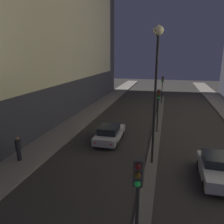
% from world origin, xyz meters
% --- Properties ---
extents(building_left, '(6.01, 42.69, 25.70)m').
position_xyz_m(building_left, '(-13.32, 21.34, 12.86)').
color(building_left, '#383842').
rests_on(building_left, ground).
extents(median_strip, '(0.79, 36.29, 0.12)m').
position_xyz_m(median_strip, '(0.00, 19.15, 0.06)').
color(median_strip, '#56544F').
rests_on(median_strip, ground).
extents(traffic_light_near, '(0.32, 0.42, 4.16)m').
position_xyz_m(traffic_light_near, '(0.00, 3.54, 3.19)').
color(traffic_light_near, black).
rests_on(traffic_light_near, median_strip).
extents(traffic_light_mid, '(0.32, 0.42, 4.16)m').
position_xyz_m(traffic_light_mid, '(0.00, 17.97, 3.19)').
color(traffic_light_mid, black).
rests_on(traffic_light_mid, median_strip).
extents(traffic_light_far, '(0.32, 0.42, 4.16)m').
position_xyz_m(traffic_light_far, '(0.00, 31.18, 3.19)').
color(traffic_light_far, black).
rests_on(traffic_light_far, median_strip).
extents(street_lamp, '(0.62, 0.62, 9.03)m').
position_xyz_m(street_lamp, '(0.00, 11.53, 6.69)').
color(street_lamp, black).
rests_on(street_lamp, median_strip).
extents(car_left_lane, '(1.88, 4.41, 1.51)m').
position_xyz_m(car_left_lane, '(-3.91, 14.75, 0.76)').
color(car_left_lane, '#B2B2B7').
rests_on(car_left_lane, ground).
extents(car_right_lane, '(1.81, 4.09, 1.54)m').
position_xyz_m(car_right_lane, '(3.91, 10.41, 0.78)').
color(car_right_lane, '#B2B2B7').
rests_on(car_right_lane, ground).
extents(pedestrian_on_left_sidewalk, '(0.41, 0.41, 1.75)m').
position_xyz_m(pedestrian_on_left_sidewalk, '(-9.19, 9.52, 1.05)').
color(pedestrian_on_left_sidewalk, black).
rests_on(pedestrian_on_left_sidewalk, sidewalk_left).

